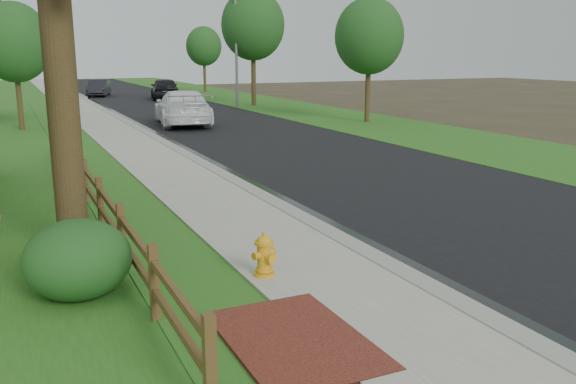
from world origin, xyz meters
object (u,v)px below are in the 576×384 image
fire_hydrant (264,256)px  dark_car_mid (165,88)px  ranch_fence (92,189)px  white_suv (183,107)px  streetlight (233,28)px

fire_hydrant → dark_car_mid: size_ratio=0.15×
ranch_fence → white_suv: (6.42, 15.99, 0.26)m
white_suv → dark_car_mid: size_ratio=1.21×
white_suv → dark_car_mid: white_suv is taller
streetlight → dark_car_mid: bearing=105.6°
fire_hydrant → dark_car_mid: dark_car_mid is taller
white_suv → fire_hydrant: bearing=86.2°
dark_car_mid → white_suv: bearing=89.4°
ranch_fence → dark_car_mid: size_ratio=3.48×
ranch_fence → streetlight: streetlight is taller
dark_car_mid → streetlight: (2.46, -8.83, 4.17)m
white_suv → streetlight: (5.72, 8.17, 4.14)m
fire_hydrant → ranch_fence: bearing=110.0°
streetlight → fire_hydrant: bearing=-109.2°
dark_car_mid → streetlight: 10.08m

